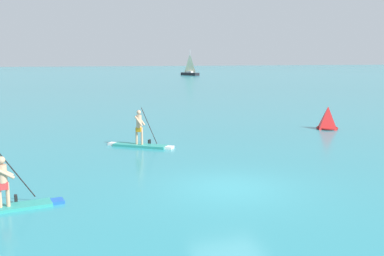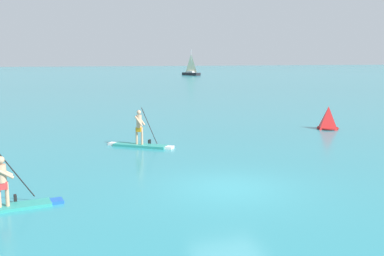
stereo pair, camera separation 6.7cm
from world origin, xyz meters
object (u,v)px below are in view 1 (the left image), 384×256
paddleboarder_near_left (1,200)px  paddleboarder_mid_center (140,140)px  sailboat_right_horizon (190,72)px  race_marker_buoy (328,119)px

paddleboarder_near_left → paddleboarder_mid_center: 9.71m
paddleboarder_mid_center → sailboat_right_horizon: size_ratio=0.47×
paddleboarder_near_left → sailboat_right_horizon: 99.43m
race_marker_buoy → sailboat_right_horizon: (17.55, 83.11, 0.14)m
paddleboarder_mid_center → race_marker_buoy: (12.11, 1.94, 0.28)m
paddleboarder_mid_center → paddleboarder_near_left: bearing=-89.4°
paddleboarder_near_left → paddleboarder_mid_center: bearing=45.5°
race_marker_buoy → sailboat_right_horizon: 84.94m
paddleboarder_near_left → sailboat_right_horizon: sailboat_right_horizon is taller
paddleboarder_near_left → sailboat_right_horizon: (35.30, 92.95, 0.46)m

